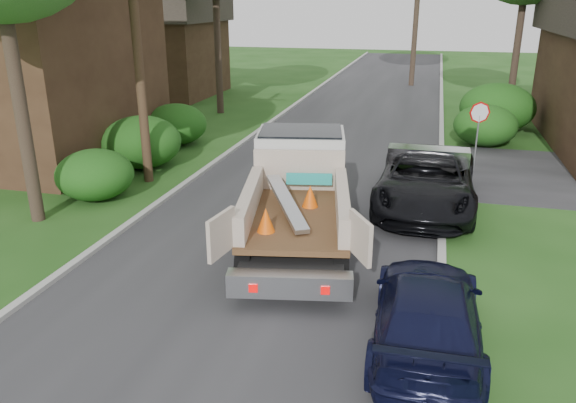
{
  "coord_description": "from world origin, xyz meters",
  "views": [
    {
      "loc": [
        3.58,
        -11.35,
        5.79
      ],
      "look_at": [
        0.4,
        0.96,
        1.2
      ],
      "focal_mm": 35.0,
      "sensor_mm": 36.0,
      "label": 1
    }
  ],
  "objects_px": {
    "stop_sign": "(479,122)",
    "flatbed_truck": "(299,183)",
    "utility_pole": "(135,21)",
    "house_left_far": "(158,46)",
    "black_pickup": "(426,180)",
    "navy_suv": "(427,312)",
    "house_left_near": "(6,42)"
  },
  "relations": [
    {
      "from": "house_left_far",
      "to": "house_left_near",
      "type": "bearing_deg",
      "value": -84.29
    },
    {
      "from": "house_left_far",
      "to": "stop_sign",
      "type": "bearing_deg",
      "value": -34.81
    },
    {
      "from": "utility_pole",
      "to": "house_left_near",
      "type": "relative_size",
      "value": 1.03
    },
    {
      "from": "house_left_near",
      "to": "black_pickup",
      "type": "distance_m",
      "value": 16.13
    },
    {
      "from": "house_left_far",
      "to": "black_pickup",
      "type": "height_order",
      "value": "house_left_far"
    },
    {
      "from": "stop_sign",
      "to": "black_pickup",
      "type": "xyz_separation_m",
      "value": [
        -1.6,
        -4.2,
        -0.95
      ]
    },
    {
      "from": "stop_sign",
      "to": "house_left_near",
      "type": "relative_size",
      "value": 0.26
    },
    {
      "from": "house_left_near",
      "to": "navy_suv",
      "type": "distance_m",
      "value": 18.79
    },
    {
      "from": "stop_sign",
      "to": "house_left_near",
      "type": "bearing_deg",
      "value": -173.37
    },
    {
      "from": "stop_sign",
      "to": "utility_pole",
      "type": "relative_size",
      "value": 0.25
    },
    {
      "from": "house_left_near",
      "to": "stop_sign",
      "type": "bearing_deg",
      "value": 6.63
    },
    {
      "from": "stop_sign",
      "to": "flatbed_truck",
      "type": "height_order",
      "value": "stop_sign"
    },
    {
      "from": "utility_pole",
      "to": "black_pickup",
      "type": "relative_size",
      "value": 1.69
    },
    {
      "from": "utility_pole",
      "to": "navy_suv",
      "type": "xyz_separation_m",
      "value": [
        9.28,
        -7.48,
        -4.51
      ]
    },
    {
      "from": "stop_sign",
      "to": "utility_pole",
      "type": "height_order",
      "value": "utility_pole"
    },
    {
      "from": "house_left_near",
      "to": "house_left_far",
      "type": "xyz_separation_m",
      "value": [
        -1.5,
        15.0,
        -1.23
      ]
    },
    {
      "from": "stop_sign",
      "to": "flatbed_truck",
      "type": "distance_m",
      "value": 8.49
    },
    {
      "from": "utility_pole",
      "to": "navy_suv",
      "type": "relative_size",
      "value": 2.19
    },
    {
      "from": "navy_suv",
      "to": "stop_sign",
      "type": "bearing_deg",
      "value": -97.96
    },
    {
      "from": "utility_pole",
      "to": "house_left_near",
      "type": "bearing_deg",
      "value": 162.8
    },
    {
      "from": "utility_pole",
      "to": "stop_sign",
      "type": "bearing_deg",
      "value": 20.62
    },
    {
      "from": "utility_pole",
      "to": "house_left_far",
      "type": "height_order",
      "value": "utility_pole"
    },
    {
      "from": "stop_sign",
      "to": "house_left_far",
      "type": "bearing_deg",
      "value": 145.19
    },
    {
      "from": "stop_sign",
      "to": "black_pickup",
      "type": "height_order",
      "value": "stop_sign"
    },
    {
      "from": "house_left_near",
      "to": "house_left_far",
      "type": "distance_m",
      "value": 15.12
    },
    {
      "from": "house_left_far",
      "to": "flatbed_truck",
      "type": "distance_m",
      "value": 24.43
    },
    {
      "from": "house_left_far",
      "to": "navy_suv",
      "type": "height_order",
      "value": "house_left_far"
    },
    {
      "from": "stop_sign",
      "to": "utility_pole",
      "type": "bearing_deg",
      "value": -159.38
    },
    {
      "from": "navy_suv",
      "to": "flatbed_truck",
      "type": "bearing_deg",
      "value": -54.13
    },
    {
      "from": "stop_sign",
      "to": "utility_pole",
      "type": "distance_m",
      "value": 11.91
    },
    {
      "from": "navy_suv",
      "to": "utility_pole",
      "type": "bearing_deg",
      "value": -39.89
    },
    {
      "from": "house_left_far",
      "to": "navy_suv",
      "type": "xyz_separation_m",
      "value": [
        17.3,
        -24.5,
        -2.39
      ]
    }
  ]
}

